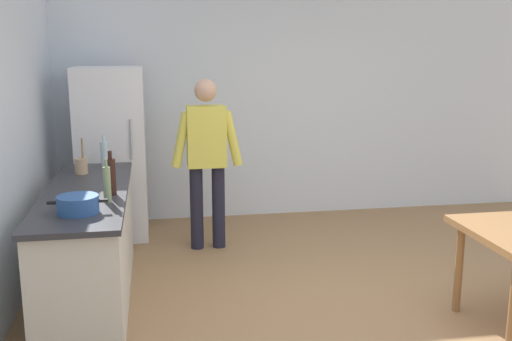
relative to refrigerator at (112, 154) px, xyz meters
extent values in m
plane|color=#936D47|center=(1.90, -2.40, -0.90)|extent=(14.00, 14.00, 0.00)
cube|color=silver|center=(1.90, 0.60, 0.45)|extent=(6.40, 0.12, 2.70)
cube|color=beige|center=(-0.10, -1.60, -0.47)|extent=(0.60, 2.12, 0.86)
cube|color=#2D2D33|center=(-0.10, -1.60, -0.02)|extent=(0.64, 2.20, 0.04)
cube|color=white|center=(0.00, 0.00, 0.00)|extent=(0.70, 0.64, 1.80)
cylinder|color=#B2B2B7|center=(0.22, -0.34, 0.20)|extent=(0.02, 0.02, 0.40)
cylinder|color=#1E1E2D|center=(0.84, -0.55, -0.48)|extent=(0.13, 0.13, 0.84)
cylinder|color=#1E1E2D|center=(1.06, -0.55, -0.48)|extent=(0.13, 0.13, 0.84)
cube|color=#D8CC4C|center=(0.95, -0.55, 0.24)|extent=(0.38, 0.22, 0.60)
sphere|color=tan|center=(0.95, -0.55, 0.69)|extent=(0.22, 0.22, 0.22)
cylinder|color=#D8CC4C|center=(0.70, -0.59, 0.22)|extent=(0.20, 0.09, 0.55)
cylinder|color=#D8CC4C|center=(1.20, -0.59, 0.22)|extent=(0.20, 0.09, 0.55)
cylinder|color=olive|center=(2.70, -2.35, -0.55)|extent=(0.06, 0.06, 0.70)
cylinder|color=#285193|center=(-0.08, -2.26, 0.06)|extent=(0.28, 0.28, 0.12)
cube|color=black|center=(-0.25, -2.26, 0.08)|extent=(0.06, 0.03, 0.02)
cube|color=black|center=(0.09, -2.26, 0.08)|extent=(0.06, 0.03, 0.02)
cylinder|color=tan|center=(-0.20, -0.98, 0.07)|extent=(0.11, 0.11, 0.14)
cylinder|color=olive|center=(-0.18, -0.97, 0.21)|extent=(0.02, 0.05, 0.22)
cylinder|color=olive|center=(-0.18, -0.98, 0.21)|extent=(0.02, 0.04, 0.22)
cylinder|color=black|center=(0.11, -1.78, 0.14)|extent=(0.08, 0.08, 0.28)
cylinder|color=black|center=(0.11, -1.78, 0.31)|extent=(0.03, 0.03, 0.06)
cylinder|color=gray|center=(0.10, -2.00, 0.13)|extent=(0.06, 0.06, 0.26)
cylinder|color=gray|center=(0.10, -2.00, 0.29)|extent=(0.02, 0.02, 0.06)
cylinder|color=silver|center=(-0.02, -0.71, 0.12)|extent=(0.07, 0.07, 0.24)
cylinder|color=silver|center=(-0.02, -0.71, 0.27)|extent=(0.03, 0.03, 0.06)
camera|label=1|loc=(0.44, -6.26, 1.11)|focal=41.40mm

